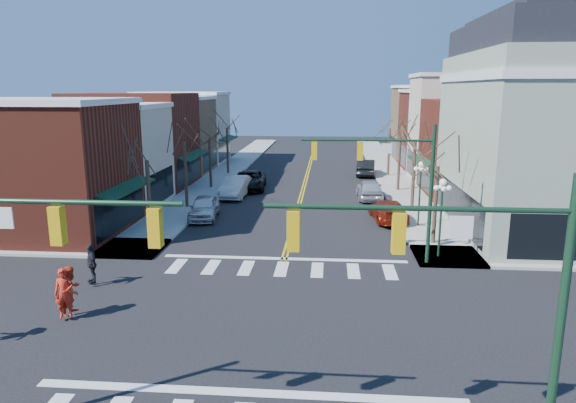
% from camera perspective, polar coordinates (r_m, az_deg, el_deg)
% --- Properties ---
extents(ground, '(160.00, 160.00, 0.00)m').
position_cam_1_polar(ground, '(20.38, -2.39, -13.44)').
color(ground, black).
rests_on(ground, ground).
extents(sidewalk_left, '(3.50, 70.00, 0.15)m').
position_cam_1_polar(sidewalk_left, '(40.73, -11.23, -0.31)').
color(sidewalk_left, '#9E9B93').
rests_on(sidewalk_left, ground).
extents(sidewalk_right, '(3.50, 70.00, 0.15)m').
position_cam_1_polar(sidewalk_right, '(39.72, 13.85, -0.76)').
color(sidewalk_right, '#9E9B93').
rests_on(sidewalk_right, ground).
extents(bldg_left_brick_a, '(10.00, 8.50, 8.00)m').
position_cam_1_polar(bldg_left_brick_a, '(35.18, -25.87, 3.19)').
color(bldg_left_brick_a, maroon).
rests_on(bldg_left_brick_a, ground).
extents(bldg_left_stucco_a, '(10.00, 7.00, 7.50)m').
position_cam_1_polar(bldg_left_stucco_a, '(42.00, -20.56, 4.61)').
color(bldg_left_stucco_a, beige).
rests_on(bldg_left_stucco_a, ground).
extents(bldg_left_brick_b, '(10.00, 9.00, 8.50)m').
position_cam_1_polar(bldg_left_brick_b, '(49.26, -16.69, 6.51)').
color(bldg_left_brick_b, maroon).
rests_on(bldg_left_brick_b, ground).
extents(bldg_left_tan, '(10.00, 7.50, 7.80)m').
position_cam_1_polar(bldg_left_tan, '(57.02, -13.68, 7.06)').
color(bldg_left_tan, '#8A6F4C').
rests_on(bldg_left_tan, ground).
extents(bldg_left_stucco_b, '(10.00, 8.00, 8.20)m').
position_cam_1_polar(bldg_left_stucco_b, '(64.39, -11.54, 7.92)').
color(bldg_left_stucco_b, beige).
rests_on(bldg_left_stucco_b, ground).
extents(bldg_right_brick_a, '(10.00, 8.50, 8.00)m').
position_cam_1_polar(bldg_right_brick_a, '(46.14, 21.33, 5.50)').
color(bldg_right_brick_a, maroon).
rests_on(bldg_right_brick_a, ground).
extents(bldg_right_stucco, '(10.00, 7.00, 10.00)m').
position_cam_1_polar(bldg_right_stucco, '(53.49, 19.08, 7.59)').
color(bldg_right_stucco, beige).
rests_on(bldg_right_stucco, ground).
extents(bldg_right_brick_b, '(10.00, 8.00, 8.50)m').
position_cam_1_polar(bldg_right_brick_b, '(60.82, 17.30, 7.50)').
color(bldg_right_brick_b, maroon).
rests_on(bldg_right_brick_b, ground).
extents(bldg_right_tan, '(10.00, 8.00, 9.00)m').
position_cam_1_polar(bldg_right_tan, '(68.62, 15.88, 8.30)').
color(bldg_right_tan, '#8A6F4C').
rests_on(bldg_right_tan, ground).
extents(victorian_corner, '(12.25, 14.25, 13.30)m').
position_cam_1_polar(victorian_corner, '(35.71, 28.30, 7.38)').
color(victorian_corner, gray).
rests_on(victorian_corner, ground).
extents(traffic_mast_near_right, '(6.60, 0.28, 7.20)m').
position_cam_1_polar(traffic_mast_near_right, '(12.02, 20.20, -8.72)').
color(traffic_mast_near_right, '#14331E').
rests_on(traffic_mast_near_right, ground).
extents(traffic_mast_far_right, '(6.60, 0.28, 7.20)m').
position_cam_1_polar(traffic_mast_far_right, '(26.13, 11.71, 2.97)').
color(traffic_mast_far_right, '#14331E').
rests_on(traffic_mast_far_right, ground).
extents(lamppost_corner, '(0.36, 0.36, 4.33)m').
position_cam_1_polar(lamppost_corner, '(27.97, 16.69, -0.33)').
color(lamppost_corner, '#14331E').
rests_on(lamppost_corner, ground).
extents(lamppost_midblock, '(0.36, 0.36, 4.33)m').
position_cam_1_polar(lamppost_midblock, '(34.23, 14.49, 2.06)').
color(lamppost_midblock, '#14331E').
rests_on(lamppost_midblock, ground).
extents(tree_left_a, '(0.24, 0.24, 4.76)m').
position_cam_1_polar(tree_left_a, '(31.77, -15.17, 0.17)').
color(tree_left_a, '#382B21').
rests_on(tree_left_a, ground).
extents(tree_left_b, '(0.24, 0.24, 5.04)m').
position_cam_1_polar(tree_left_b, '(39.22, -11.28, 2.84)').
color(tree_left_b, '#382B21').
rests_on(tree_left_b, ground).
extents(tree_left_c, '(0.24, 0.24, 4.55)m').
position_cam_1_polar(tree_left_c, '(46.91, -8.63, 4.18)').
color(tree_left_c, '#382B21').
rests_on(tree_left_c, ground).
extents(tree_left_d, '(0.24, 0.24, 4.90)m').
position_cam_1_polar(tree_left_d, '(54.64, -6.73, 5.58)').
color(tree_left_d, '#382B21').
rests_on(tree_left_d, ground).
extents(tree_right_a, '(0.24, 0.24, 4.62)m').
position_cam_1_polar(tree_right_a, '(30.54, 16.03, -0.50)').
color(tree_right_a, '#382B21').
rests_on(tree_right_a, ground).
extents(tree_right_b, '(0.24, 0.24, 5.18)m').
position_cam_1_polar(tree_right_b, '(38.21, 13.76, 2.58)').
color(tree_right_b, '#382B21').
rests_on(tree_right_b, ground).
extents(tree_right_c, '(0.24, 0.24, 4.83)m').
position_cam_1_polar(tree_right_c, '(46.06, 12.22, 4.07)').
color(tree_right_c, '#382B21').
rests_on(tree_right_c, ground).
extents(tree_right_d, '(0.24, 0.24, 4.97)m').
position_cam_1_polar(tree_right_d, '(53.92, 11.14, 5.38)').
color(tree_right_d, '#382B21').
rests_on(tree_right_d, ground).
extents(car_left_near, '(2.30, 4.77, 1.57)m').
position_cam_1_polar(car_left_near, '(36.24, -9.30, -0.66)').
color(car_left_near, silver).
rests_on(car_left_near, ground).
extents(car_left_mid, '(2.08, 5.28, 1.71)m').
position_cam_1_polar(car_left_mid, '(43.14, -5.86, 1.63)').
color(car_left_mid, silver).
rests_on(car_left_mid, ground).
extents(car_left_far, '(3.13, 6.08, 1.64)m').
position_cam_1_polar(car_left_far, '(46.29, -4.27, 2.36)').
color(car_left_far, black).
rests_on(car_left_far, ground).
extents(car_right_near, '(2.58, 5.22, 1.46)m').
position_cam_1_polar(car_right_near, '(35.76, 11.09, -0.99)').
color(car_right_near, maroon).
rests_on(car_right_near, ground).
extents(car_right_mid, '(2.02, 4.94, 1.68)m').
position_cam_1_polar(car_right_mid, '(42.45, 9.08, 1.34)').
color(car_right_mid, silver).
rests_on(car_right_mid, ground).
extents(car_right_far, '(2.27, 5.28, 1.69)m').
position_cam_1_polar(car_right_far, '(54.22, 8.65, 3.76)').
color(car_right_far, black).
rests_on(car_right_far, ground).
extents(pedestrian_red_a, '(0.84, 0.69, 1.98)m').
position_cam_1_polar(pedestrian_red_a, '(21.97, -23.60, -9.31)').
color(pedestrian_red_a, red).
rests_on(pedestrian_red_a, sidewalk_left).
extents(pedestrian_red_b, '(0.85, 1.04, 1.97)m').
position_cam_1_polar(pedestrian_red_b, '(22.22, -22.93, -9.03)').
color(pedestrian_red_b, red).
rests_on(pedestrian_red_b, sidewalk_left).
extents(pedestrian_dark_a, '(1.01, 1.13, 1.84)m').
position_cam_1_polar(pedestrian_dark_a, '(25.28, -21.00, -6.45)').
color(pedestrian_dark_a, black).
rests_on(pedestrian_dark_a, sidewalk_left).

